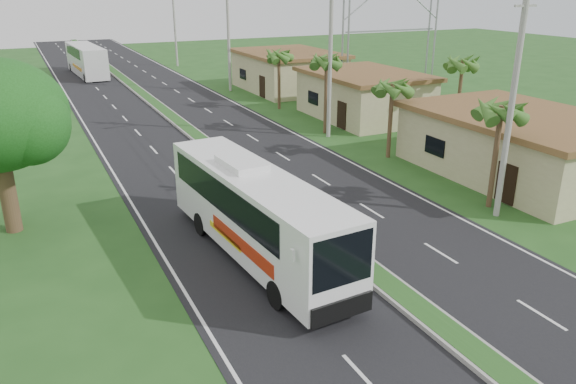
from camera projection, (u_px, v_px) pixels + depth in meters
name	position (u px, v px, depth m)	size (l,w,h in m)	color
ground	(368.00, 272.00, 21.30)	(180.00, 180.00, 0.00)	#224B1B
road_asphalt	(205.00, 144.00, 38.16)	(14.00, 160.00, 0.02)	black
median_strip	(205.00, 142.00, 38.13)	(1.20, 160.00, 0.18)	gray
lane_edge_left	(103.00, 156.00, 35.44)	(0.12, 160.00, 0.01)	silver
lane_edge_right	(293.00, 133.00, 40.90)	(0.12, 160.00, 0.01)	silver
shop_near	(520.00, 144.00, 31.44)	(8.60, 12.60, 3.52)	tan
shop_mid	(364.00, 95.00, 44.91)	(7.60, 10.60, 3.67)	tan
shop_far	(288.00, 71.00, 56.69)	(8.60, 11.60, 3.82)	tan
palm_verge_a	(501.00, 111.00, 25.84)	(2.40, 2.40, 5.45)	#473321
palm_verge_b	(392.00, 88.00, 33.72)	(2.40, 2.40, 5.05)	#473321
palm_verge_c	(327.00, 62.00, 39.11)	(2.40, 2.40, 5.85)	#473321
palm_verge_d	(279.00, 55.00, 47.11)	(2.40, 2.40, 5.25)	#473321
palm_behind_shop	(463.00, 64.00, 39.35)	(2.40, 2.40, 5.65)	#473321
utility_pole_a	(513.00, 96.00, 24.46)	(1.60, 0.28, 11.00)	gray
utility_pole_b	(330.00, 46.00, 37.74)	(3.20, 0.28, 12.00)	gray
utility_pole_c	(228.00, 33.00, 54.82)	(1.60, 0.28, 11.00)	gray
utility_pole_d	(175.00, 23.00, 71.77)	(1.60, 0.28, 10.50)	gray
billboard_lattice	(391.00, 21.00, 53.17)	(10.18, 1.18, 12.07)	gray
coach_bus_main	(255.00, 209.00, 21.76)	(3.28, 11.78, 3.76)	white
coach_bus_far	(86.00, 59.00, 65.43)	(3.24, 11.99, 3.46)	silver
motorcyclist	(257.00, 206.00, 25.33)	(1.56, 0.48, 2.21)	black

